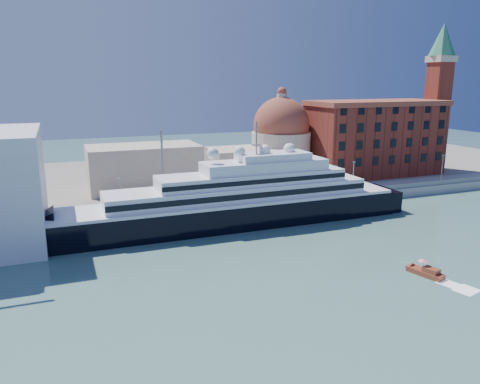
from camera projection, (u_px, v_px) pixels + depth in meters
name	position (u px, v px, depth m)	size (l,w,h in m)	color
ground	(311.00, 256.00, 85.74)	(400.00, 400.00, 0.00)	#3B665D
quay	(243.00, 205.00, 116.26)	(180.00, 10.00, 2.50)	gray
land	(197.00, 175.00, 153.48)	(260.00, 72.00, 2.00)	slate
quay_fence	(250.00, 202.00, 111.75)	(180.00, 0.10, 1.20)	slate
superyacht	(220.00, 206.00, 102.12)	(88.55, 12.28, 26.46)	black
service_barge	(34.00, 246.00, 88.82)	(12.52, 7.01, 2.68)	white
water_taxi	(426.00, 272.00, 76.97)	(3.52, 6.35, 2.87)	brown
warehouse	(375.00, 137.00, 147.97)	(43.00, 19.00, 23.25)	maroon
campanile	(438.00, 88.00, 152.94)	(8.40, 8.40, 47.00)	maroon
church	(234.00, 151.00, 137.75)	(66.00, 18.00, 25.50)	beige
lamp_posts	(195.00, 176.00, 108.22)	(120.80, 2.40, 18.00)	slate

